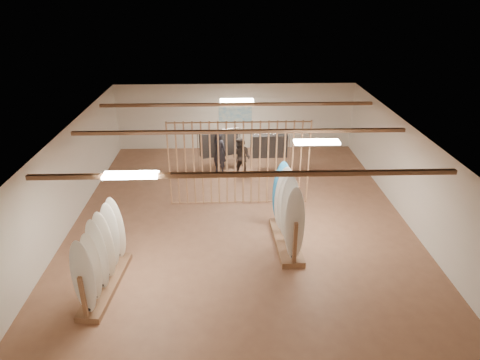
{
  "coord_description": "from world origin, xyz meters",
  "views": [
    {
      "loc": [
        -0.39,
        -11.62,
        6.56
      ],
      "look_at": [
        0.0,
        0.0,
        1.2
      ],
      "focal_mm": 32.0,
      "sensor_mm": 36.0,
      "label": 1
    }
  ],
  "objects_px": {
    "clothing_rack_a": "(219,143)",
    "shopper_b": "(241,155)",
    "rack_right": "(287,220)",
    "rack_left": "(103,264)",
    "clothing_rack_b": "(270,146)",
    "shopper_a": "(219,150)"
  },
  "relations": [
    {
      "from": "rack_right",
      "to": "shopper_a",
      "type": "xyz_separation_m",
      "value": [
        -1.87,
        4.96,
        0.19
      ]
    },
    {
      "from": "rack_left",
      "to": "rack_right",
      "type": "relative_size",
      "value": 1.07
    },
    {
      "from": "clothing_rack_a",
      "to": "clothing_rack_b",
      "type": "bearing_deg",
      "value": -22.51
    },
    {
      "from": "rack_right",
      "to": "clothing_rack_a",
      "type": "relative_size",
      "value": 1.41
    },
    {
      "from": "clothing_rack_b",
      "to": "shopper_b",
      "type": "xyz_separation_m",
      "value": [
        -1.09,
        -0.6,
        -0.13
      ]
    },
    {
      "from": "clothing_rack_b",
      "to": "clothing_rack_a",
      "type": "bearing_deg",
      "value": 175.24
    },
    {
      "from": "shopper_a",
      "to": "rack_left",
      "type": "bearing_deg",
      "value": 104.13
    },
    {
      "from": "clothing_rack_a",
      "to": "clothing_rack_b",
      "type": "height_order",
      "value": "clothing_rack_a"
    },
    {
      "from": "rack_right",
      "to": "clothing_rack_b",
      "type": "xyz_separation_m",
      "value": [
        0.03,
        5.17,
        0.24
      ]
    },
    {
      "from": "rack_right",
      "to": "clothing_rack_b",
      "type": "bearing_deg",
      "value": 86.87
    },
    {
      "from": "rack_right",
      "to": "clothing_rack_a",
      "type": "xyz_separation_m",
      "value": [
        -1.89,
        5.28,
        0.33
      ]
    },
    {
      "from": "clothing_rack_b",
      "to": "shopper_b",
      "type": "relative_size",
      "value": 0.89
    },
    {
      "from": "clothing_rack_b",
      "to": "shopper_b",
      "type": "height_order",
      "value": "shopper_b"
    },
    {
      "from": "shopper_b",
      "to": "clothing_rack_a",
      "type": "bearing_deg",
      "value": 169.63
    },
    {
      "from": "rack_left",
      "to": "clothing_rack_a",
      "type": "height_order",
      "value": "rack_left"
    },
    {
      "from": "shopper_a",
      "to": "shopper_b",
      "type": "distance_m",
      "value": 0.9
    },
    {
      "from": "clothing_rack_a",
      "to": "rack_right",
      "type": "bearing_deg",
      "value": -89.74
    },
    {
      "from": "rack_right",
      "to": "shopper_b",
      "type": "relative_size",
      "value": 1.36
    },
    {
      "from": "clothing_rack_a",
      "to": "shopper_b",
      "type": "xyz_separation_m",
      "value": [
        0.83,
        -0.71,
        -0.22
      ]
    },
    {
      "from": "clothing_rack_b",
      "to": "rack_left",
      "type": "bearing_deg",
      "value": -125.04
    },
    {
      "from": "rack_right",
      "to": "rack_left",
      "type": "bearing_deg",
      "value": -162.04
    },
    {
      "from": "rack_left",
      "to": "shopper_b",
      "type": "height_order",
      "value": "rack_left"
    }
  ]
}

